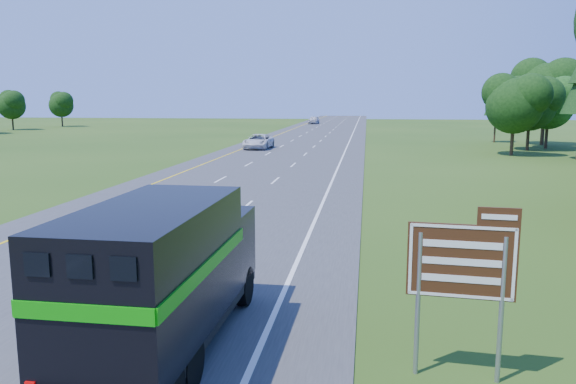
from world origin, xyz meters
The scene contains 7 objects.
road centered at (0.00, 50.00, 0.02)m, with size 15.00×260.00×0.04m, color #38383A.
lane_markings centered at (0.00, 50.00, 0.04)m, with size 11.15×260.00×0.01m.
horse_truck centered at (3.62, 3.95, 1.75)m, with size 2.41×7.27×3.20m.
white_suv centered at (-3.82, 52.48, 0.81)m, with size 2.57×5.58×1.55m, color silver.
far_car centered at (-3.84, 115.99, 0.88)m, with size 1.99×4.96×1.69m, color silver.
exit_sign centered at (9.46, 3.71, 2.16)m, with size 1.96×0.24×3.32m.
delineator centered at (9.09, 8.45, 0.61)m, with size 0.09×0.05×1.13m.
Camera 1 is at (7.64, -6.59, 5.22)m, focal length 35.00 mm.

